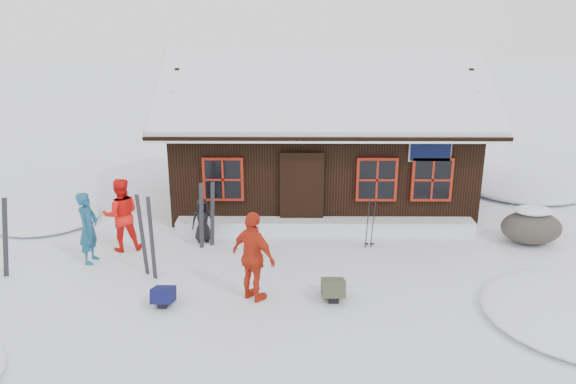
# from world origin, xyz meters

# --- Properties ---
(ground) EXTENTS (120.00, 120.00, 0.00)m
(ground) POSITION_xyz_m (0.00, 0.00, 0.00)
(ground) COLOR white
(ground) RESTS_ON ground
(mountain_hut) EXTENTS (8.90, 6.09, 4.42)m
(mountain_hut) POSITION_xyz_m (1.50, 4.98, 1.58)
(mountain_hut) COLOR black
(mountain_hut) RESTS_ON ground
(snow_drift) EXTENTS (7.60, 0.60, 0.35)m
(snow_drift) POSITION_xyz_m (1.50, 2.25, 0.17)
(snow_drift) COLOR white
(snow_drift) RESTS_ON ground
(snow_mounds) EXTENTS (20.60, 13.20, 0.48)m
(snow_mounds) POSITION_xyz_m (1.65, 1.86, 0.00)
(snow_mounds) COLOR white
(snow_mounds) RESTS_ON ground
(skier_teal) EXTENTS (0.45, 0.63, 1.64)m
(skier_teal) POSITION_xyz_m (-3.89, 0.40, 0.82)
(skier_teal) COLOR navy
(skier_teal) RESTS_ON ground
(skier_orange_left) EXTENTS (1.01, 0.89, 1.76)m
(skier_orange_left) POSITION_xyz_m (-3.34, 1.08, 0.88)
(skier_orange_left) COLOR red
(skier_orange_left) RESTS_ON ground
(skier_orange_right) EXTENTS (1.10, 1.02, 1.81)m
(skier_orange_right) POSITION_xyz_m (-0.09, -1.32, 0.91)
(skier_orange_right) COLOR red
(skier_orange_right) RESTS_ON ground
(skier_crouched) EXTENTS (0.59, 0.44, 1.10)m
(skier_crouched) POSITION_xyz_m (-1.53, 1.60, 0.55)
(skier_crouched) COLOR black
(skier_crouched) RESTS_ON ground
(boulder) EXTENTS (1.45, 1.09, 0.84)m
(boulder) POSITION_xyz_m (6.48, 1.56, 0.43)
(boulder) COLOR #4B453C
(boulder) RESTS_ON ground
(ski_pair_mid) EXTENTS (0.41, 0.32, 1.85)m
(ski_pair_mid) POSITION_xyz_m (-2.40, -0.30, 0.87)
(ski_pair_mid) COLOR black
(ski_pair_mid) RESTS_ON ground
(ski_pair_right) EXTENTS (0.40, 0.22, 1.66)m
(ski_pair_right) POSITION_xyz_m (-1.37, 1.29, 0.78)
(ski_pair_right) COLOR black
(ski_pair_right) RESTS_ON ground
(ski_poles) EXTENTS (0.22, 0.11, 1.25)m
(ski_poles) POSITION_xyz_m (2.51, 1.27, 0.59)
(ski_poles) COLOR black
(ski_poles) RESTS_ON ground
(backpack_blue) EXTENTS (0.40, 0.53, 0.29)m
(backpack_blue) POSITION_xyz_m (-1.82, -1.56, 0.14)
(backpack_blue) COLOR #0F1141
(backpack_blue) RESTS_ON ground
(backpack_olive) EXTENTS (0.46, 0.60, 0.33)m
(backpack_olive) POSITION_xyz_m (1.46, -1.30, 0.16)
(backpack_olive) COLOR #3E402E
(backpack_olive) RESTS_ON ground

